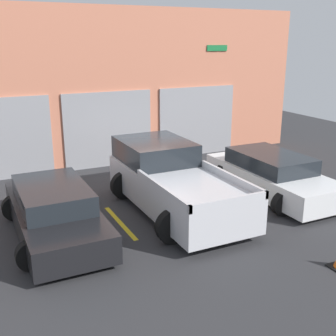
% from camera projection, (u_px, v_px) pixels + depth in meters
% --- Properties ---
extents(ground_plane, '(28.00, 28.00, 0.00)m').
position_uv_depth(ground_plane, '(147.00, 189.00, 13.05)').
color(ground_plane, '#2D2D30').
extents(shophouse_building, '(15.59, 0.68, 5.57)m').
position_uv_depth(shophouse_building, '(109.00, 90.00, 15.08)').
color(shophouse_building, '#D17A5B').
rests_on(shophouse_building, ground).
extents(pickup_truck, '(2.58, 5.03, 1.69)m').
position_uv_depth(pickup_truck, '(172.00, 181.00, 11.34)').
color(pickup_truck, silver).
rests_on(pickup_truck, ground).
extents(sedan_white, '(2.18, 4.56, 1.23)m').
position_uv_depth(sedan_white, '(271.00, 175.00, 12.51)').
color(sedan_white, white).
rests_on(sedan_white, ground).
extents(sedan_side, '(2.15, 4.44, 1.22)m').
position_uv_depth(sedan_side, '(54.00, 212.00, 9.84)').
color(sedan_side, black).
rests_on(sedan_side, ground).
extents(parking_stripe_left, '(0.12, 2.20, 0.01)m').
position_uv_depth(parking_stripe_left, '(120.00, 223.00, 10.66)').
color(parking_stripe_left, gold).
rests_on(parking_stripe_left, ground).
extents(parking_stripe_centre, '(0.12, 2.20, 0.01)m').
position_uv_depth(parking_stripe_centre, '(226.00, 202.00, 11.99)').
color(parking_stripe_centre, gold).
rests_on(parking_stripe_centre, ground).
extents(parking_stripe_right, '(0.12, 2.20, 0.01)m').
position_uv_depth(parking_stripe_right, '(310.00, 186.00, 13.33)').
color(parking_stripe_right, gold).
rests_on(parking_stripe_right, ground).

